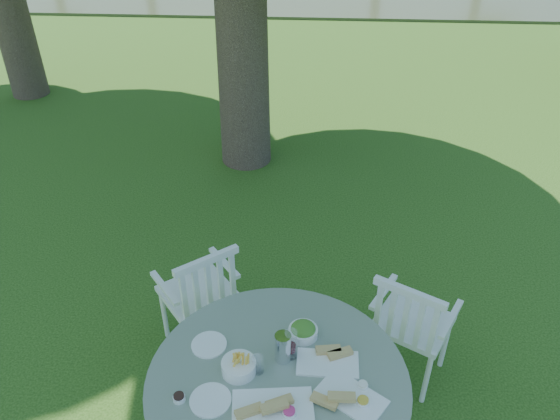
{
  "coord_description": "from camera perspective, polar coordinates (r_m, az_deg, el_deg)",
  "views": [
    {
      "loc": [
        0.23,
        -3.42,
        3.32
      ],
      "look_at": [
        0.0,
        0.2,
        0.85
      ],
      "focal_mm": 35.0,
      "sensor_mm": 36.0,
      "label": 1
    }
  ],
  "objects": [
    {
      "name": "chair_ne",
      "position": [
        3.92,
        13.32,
        -11.53
      ],
      "size": [
        0.65,
        0.64,
        0.97
      ],
      "rotation": [
        0.0,
        0.0,
        -3.65
      ],
      "color": "white",
      "rests_on": "ground"
    },
    {
      "name": "ground",
      "position": [
        4.77,
        -0.16,
        -9.83
      ],
      "size": [
        140.0,
        140.0,
        0.0
      ],
      "primitive_type": "plane",
      "color": "#183B0C",
      "rests_on": "ground"
    },
    {
      "name": "table",
      "position": [
        3.35,
        -0.22,
        -18.58
      ],
      "size": [
        1.51,
        1.51,
        0.78
      ],
      "color": "black",
      "rests_on": "ground"
    },
    {
      "name": "tableware",
      "position": [
        3.25,
        -0.21,
        -16.01
      ],
      "size": [
        1.19,
        0.79,
        0.2
      ],
      "color": "white",
      "rests_on": "table"
    },
    {
      "name": "chair_nw",
      "position": [
        4.08,
        -8.09,
        -8.55
      ],
      "size": [
        0.67,
        0.67,
        0.97
      ],
      "rotation": [
        0.0,
        0.0,
        -2.47
      ],
      "color": "white",
      "rests_on": "ground"
    }
  ]
}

